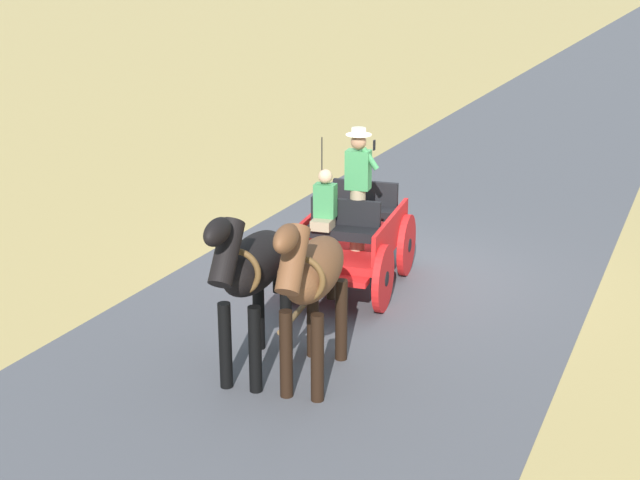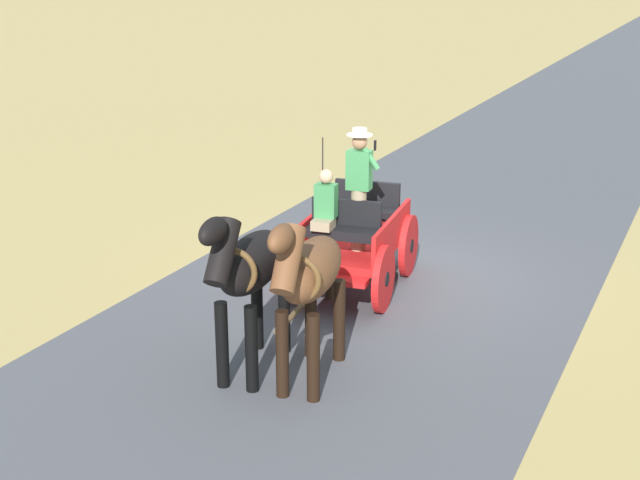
% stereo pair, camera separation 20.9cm
% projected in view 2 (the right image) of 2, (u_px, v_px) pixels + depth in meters
% --- Properties ---
extents(ground_plane, '(200.00, 200.00, 0.00)m').
position_uv_depth(ground_plane, '(388.00, 275.00, 13.73)').
color(ground_plane, tan).
extents(road_surface, '(6.22, 160.00, 0.01)m').
position_uv_depth(road_surface, '(388.00, 275.00, 13.73)').
color(road_surface, '#4C4C51').
rests_on(road_surface, ground).
extents(horse_drawn_carriage, '(1.69, 4.52, 2.50)m').
position_uv_depth(horse_drawn_carriage, '(353.00, 237.00, 12.93)').
color(horse_drawn_carriage, red).
rests_on(horse_drawn_carriage, ground).
extents(horse_near_side, '(0.79, 2.15, 2.21)m').
position_uv_depth(horse_near_side, '(309.00, 276.00, 9.93)').
color(horse_near_side, brown).
rests_on(horse_near_side, ground).
extents(horse_off_side, '(0.76, 2.15, 2.21)m').
position_uv_depth(horse_off_side, '(249.00, 269.00, 10.15)').
color(horse_off_side, black).
rests_on(horse_off_side, ground).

